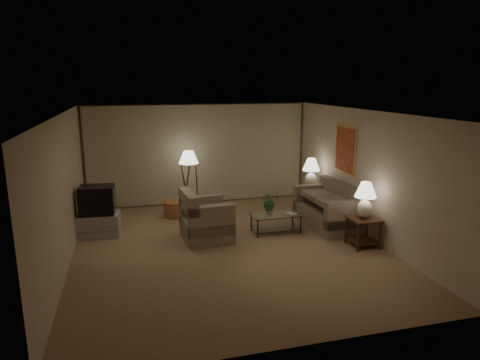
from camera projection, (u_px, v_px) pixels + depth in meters
name	position (u px, v px, depth m)	size (l,w,h in m)	color
ground	(228.00, 247.00, 8.68)	(7.00, 7.00, 0.00)	#9B6E56
room_shell	(213.00, 150.00, 9.71)	(6.04, 7.02, 2.72)	beige
sofa	(326.00, 209.00, 9.85)	(1.84, 1.01, 0.79)	gray
armchair	(207.00, 220.00, 8.98)	(1.17, 1.13, 0.85)	gray
side_table_near	(363.00, 227.00, 8.61)	(0.58, 0.58, 0.60)	#341B0E
side_table_far	(310.00, 195.00, 11.06)	(0.51, 0.43, 0.60)	#341B0E
table_lamp_near	(365.00, 197.00, 8.47)	(0.43, 0.43, 0.74)	white
table_lamp_far	(311.00, 170.00, 10.92)	(0.45, 0.45, 0.77)	white
coffee_table	(276.00, 220.00, 9.46)	(1.13, 0.62, 0.41)	silver
tv_cabinet	(99.00, 225.00, 9.23)	(0.92, 0.62, 0.50)	#A0A0A3
crt_tv	(97.00, 200.00, 9.11)	(0.76, 0.57, 0.61)	black
floor_lamp	(189.00, 179.00, 11.01)	(0.50, 0.50, 1.55)	#341B0E
ottoman	(175.00, 209.00, 10.60)	(0.58, 0.58, 0.39)	#A25A36
vase	(270.00, 211.00, 9.38)	(0.16, 0.16, 0.17)	white
flowers	(270.00, 198.00, 9.31)	(0.39, 0.34, 0.44)	#336E31
book	(288.00, 214.00, 9.40)	(0.17, 0.23, 0.02)	olive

